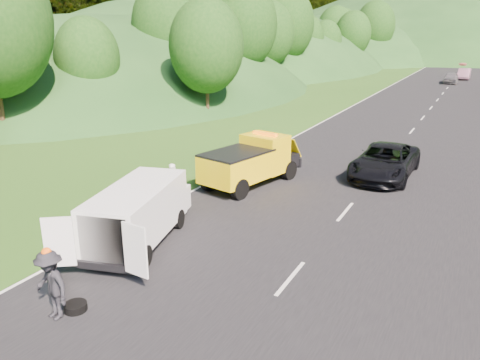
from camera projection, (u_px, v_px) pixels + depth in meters
The scene contains 14 objects.
ground at pixel (233, 234), 16.87m from camera, with size 320.00×320.00×0.00m, color #38661E.
road_surface at pixel (437, 100), 49.34m from camera, with size 14.00×200.00×0.02m, color black.
tree_line_left at pixel (305, 76), 75.91m from camera, with size 14.00×140.00×14.00m, color #2C5418, non-canonical shape.
tow_truck at pixel (252, 161), 21.98m from camera, with size 3.18×5.83×2.38m.
white_van at pixel (139, 211), 15.87m from camera, with size 3.88×6.24×2.07m.
woman at pixel (175, 201), 20.21m from camera, with size 0.60×0.44×1.64m, color silver.
child at pixel (155, 231), 17.19m from camera, with size 0.45×0.35×0.93m, color #CCBD6D.
worker at pixel (56, 318), 11.98m from camera, with size 1.21×0.69×1.87m, color black.
suitcase at pixel (143, 196), 19.91m from camera, with size 0.35×0.20×0.57m, color #51513D.
spare_tire at pixel (76, 311), 12.27m from camera, with size 0.59×0.59×0.20m, color black.
passing_suv at pixel (383, 177), 23.48m from camera, with size 2.66×5.77×1.60m, color black.
dist_car_a at pixel (450, 84), 64.63m from camera, with size 1.77×4.39×1.50m, color #504E54.
dist_car_b at pixel (463, 79), 70.00m from camera, with size 1.68×4.81×1.59m, color #774F63.
dist_car_c at pixel (462, 67), 93.75m from camera, with size 2.05×5.04×1.46m, color #AF5E57.
Camera 1 is at (7.35, -13.61, 7.03)m, focal length 35.00 mm.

